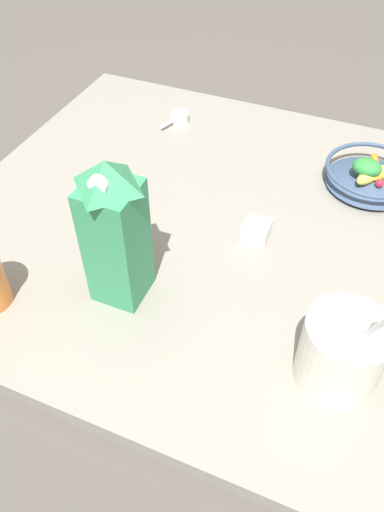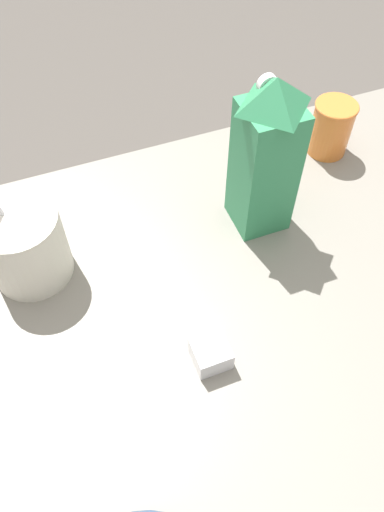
{
  "view_description": "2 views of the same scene",
  "coord_description": "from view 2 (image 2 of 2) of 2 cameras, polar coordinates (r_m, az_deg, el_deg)",
  "views": [
    {
      "loc": [
        0.33,
        -0.77,
        0.76
      ],
      "look_at": [
        0.08,
        -0.17,
        0.09
      ],
      "focal_mm": 35.0,
      "sensor_mm": 36.0,
      "label": 1
    },
    {
      "loc": [
        0.3,
        0.27,
        0.74
      ],
      "look_at": [
        0.13,
        -0.17,
        0.1
      ],
      "focal_mm": 35.0,
      "sensor_mm": 36.0,
      "label": 2
    }
  ],
  "objects": [
    {
      "name": "spice_jar",
      "position": [
        0.76,
        2.16,
        -11.13
      ],
      "size": [
        0.05,
        0.05,
        0.04
      ],
      "color": "silver",
      "rests_on": "countertop"
    },
    {
      "name": "drinking_cup",
      "position": [
        1.06,
        15.64,
        14.02
      ],
      "size": [
        0.08,
        0.08,
        0.11
      ],
      "color": "orange",
      "rests_on": "countertop"
    },
    {
      "name": "milk_carton",
      "position": [
        0.83,
        8.39,
        11.11
      ],
      "size": [
        0.09,
        0.09,
        0.29
      ],
      "color": "#338C59",
      "rests_on": "countertop"
    },
    {
      "name": "ground_plane",
      "position": [
        0.84,
        12.67,
        -10.21
      ],
      "size": [
        6.0,
        6.0,
        0.0
      ],
      "primitive_type": "plane",
      "color": "#4C4742"
    },
    {
      "name": "yogurt_tub",
      "position": [
        0.84,
        -18.68,
        1.41
      ],
      "size": [
        0.13,
        0.13,
        0.27
      ],
      "color": "silver",
      "rests_on": "countertop"
    },
    {
      "name": "countertop",
      "position": [
        0.82,
        12.9,
        -9.64
      ],
      "size": [
        1.02,
        1.02,
        0.04
      ],
      "color": "gray",
      "rests_on": "ground_plane"
    }
  ]
}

